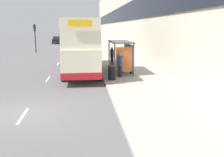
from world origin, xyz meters
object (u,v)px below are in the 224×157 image
Objects in this scene: car_1 at (57,40)px; pedestrian_at_shelter at (120,65)px; double_decker_bus_near at (81,45)px; traffic_light_far_kerb at (35,33)px; litter_bin at (112,72)px; car_3 at (64,37)px; bus_shelter at (123,51)px; car_2 at (81,42)px; pedestrian_2 at (112,56)px; car_0 at (82,48)px; pedestrian_1 at (131,63)px.

car_1 is 2.56× the size of pedestrian_at_shelter.
traffic_light_far_kerb is (-6.88, 17.38, 0.57)m from double_decker_bus_near.
pedestrian_at_shelter is 1.28m from litter_bin.
car_3 is 0.91× the size of traffic_light_far_kerb.
car_1 is 42.78m from pedestrian_at_shelter.
bus_shelter is 3.59m from double_decker_bus_near.
car_3 is at bearing 97.08° from litter_bin.
car_2 is at bearing 96.79° from bus_shelter.
bus_shelter reaches higher than pedestrian_at_shelter.
pedestrian_2 is 0.43× the size of traffic_light_far_kerb.
double_decker_bus_near is 6.40× the size of pedestrian_2.
traffic_light_far_kerb reaches higher than pedestrian_2.
car_0 is 1.05× the size of car_3.
pedestrian_1 is (1.04, 1.10, -0.01)m from pedestrian_at_shelter.
pedestrian_2 is at bearing 83.29° from litter_bin.
litter_bin is 23.43m from traffic_light_far_kerb.
bus_shelter reaches higher than pedestrian_2.
car_2 is at bearing 94.08° from litter_bin.
double_decker_bus_near is at bearing 116.51° from litter_bin.
car_3 is 61.86m from litter_bin.
pedestrian_at_shelter is at bearing -48.51° from double_decker_bus_near.
litter_bin is at bearing 100.48° from car_1.
traffic_light_far_kerb is at bearing 112.56° from litter_bin.
litter_bin is at bearing -113.51° from bus_shelter.
double_decker_bus_near is at bearing -89.49° from car_2.
pedestrian_2 is at bearing 103.27° from car_1.
car_0 is 2.23× the size of pedestrian_2.
car_3 is (-5.51, 41.81, -0.02)m from car_0.
car_0 is at bearing -15.97° from traffic_light_far_kerb.
traffic_light_far_kerb is (-6.62, -11.08, 1.96)m from car_2.
pedestrian_1 reaches higher than car_1.
car_2 reaches higher than car_3.
double_decker_bus_near is 2.85× the size of car_2.
car_0 reaches higher than litter_bin.
traffic_light_far_kerb reaches higher than pedestrian_at_shelter.
bus_shelter is 2.45× the size of pedestrian_1.
car_3 is (-5.55, 57.23, -1.45)m from double_decker_bus_near.
double_decker_bus_near is 3.66m from pedestrian_2.
car_1 is 41.94m from pedestrian_1.
car_2 is 32.71m from litter_bin.
pedestrian_2 is (-0.50, 3.37, -0.82)m from bus_shelter.
car_2 is 31.79m from pedestrian_at_shelter.
car_1 is 2.46× the size of pedestrian_2.
pedestrian_2 is (3.05, -26.45, 0.16)m from car_2.
car_3 is 2.12× the size of pedestrian_2.
car_2 is at bearing 95.53° from pedestrian_at_shelter.
litter_bin is at bearing -85.92° from car_2.
pedestrian_at_shelter reaches higher than litter_bin.
car_2 reaches higher than litter_bin.
double_decker_bus_near is 4.56m from pedestrian_1.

